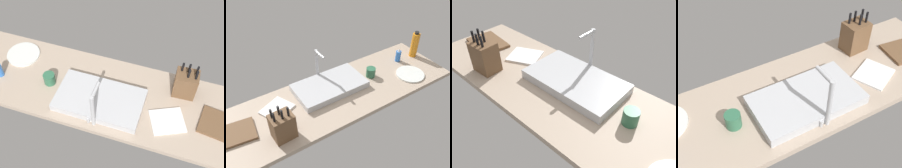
{
  "view_description": "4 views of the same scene",
  "coord_description": "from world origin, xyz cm",
  "views": [
    {
      "loc": [
        -41.29,
        108.55,
        163.32
      ],
      "look_at": [
        -4.45,
        -3.01,
        10.07
      ],
      "focal_mm": 48.02,
      "sensor_mm": 36.0,
      "label": 1
    },
    {
      "loc": [
        -77.38,
        -121.95,
        131.7
      ],
      "look_at": [
        1.94,
        -0.27,
        13.21
      ],
      "focal_mm": 40.21,
      "sensor_mm": 36.0,
      "label": 2
    },
    {
      "loc": [
        64.58,
        -71.81,
        85.48
      ],
      "look_at": [
        1.99,
        -2.97,
        11.92
      ],
      "focal_mm": 37.37,
      "sensor_mm": 36.0,
      "label": 3
    },
    {
      "loc": [
        56.87,
        92.18,
        115.02
      ],
      "look_at": [
        4.56,
        0.11,
        12.07
      ],
      "focal_mm": 47.18,
      "sensor_mm": 36.0,
      "label": 4
    }
  ],
  "objects": [
    {
      "name": "countertop_slab",
      "position": [
        0.0,
        0.0,
        1.75
      ],
      "size": [
        197.24,
        59.34,
        3.5
      ],
      "primitive_type": "cube",
      "color": "tan",
      "rests_on": "ground"
    },
    {
      "name": "sink_basin",
      "position": [
        -0.36,
        8.65,
        6.16
      ],
      "size": [
        55.3,
        31.11,
        5.31
      ],
      "primitive_type": "cube",
      "color": "#B7BABF",
      "rests_on": "countertop_slab"
    },
    {
      "name": "faucet",
      "position": [
        -1.67,
        23.42,
        19.59
      ],
      "size": [
        5.5,
        12.87,
        27.75
      ],
      "color": "#B7BABF",
      "rests_on": "countertop_slab"
    },
    {
      "name": "knife_block",
      "position": [
        -49.34,
        -15.91,
        12.93
      ],
      "size": [
        14.73,
        12.16,
        24.88
      ],
      "rotation": [
        0.0,
        0.0,
        0.05
      ],
      "color": "brown",
      "rests_on": "countertop_slab"
    },
    {
      "name": "cutting_board",
      "position": [
        -77.82,
        2.65,
        4.4
      ],
      "size": [
        31.93,
        23.29,
        1.8
      ],
      "primitive_type": "cube",
      "rotation": [
        0.0,
        0.0,
        -0.12
      ],
      "color": "brown",
      "rests_on": "countertop_slab"
    },
    {
      "name": "soap_bottle",
      "position": [
        72.34,
        8.38,
        8.9
      ],
      "size": [
        4.77,
        4.77,
        12.61
      ],
      "color": "blue",
      "rests_on": "countertop_slab"
    },
    {
      "name": "water_bottle",
      "position": [
        90.27,
        7.21,
        15.05
      ],
      "size": [
        6.79,
        6.79,
        24.58
      ],
      "color": "orange",
      "rests_on": "countertop_slab"
    },
    {
      "name": "dinner_plate",
      "position": [
        66.56,
        -13.09,
        4.1
      ],
      "size": [
        23.55,
        23.55,
        1.2
      ],
      "primitive_type": "cylinder",
      "color": "silver",
      "rests_on": "countertop_slab"
    },
    {
      "name": "dish_towel",
      "position": [
        -44.2,
        9.22,
        4.1
      ],
      "size": [
        25.81,
        24.52,
        1.2
      ],
      "primitive_type": "cube",
      "rotation": [
        0.0,
        0.0,
        0.43
      ],
      "color": "white",
      "rests_on": "countertop_slab"
    },
    {
      "name": "coffee_mug",
      "position": [
        37.22,
        3.81,
        7.41
      ],
      "size": [
        7.73,
        7.73,
        7.82
      ],
      "primitive_type": "cylinder",
      "color": "#2D6647",
      "rests_on": "countertop_slab"
    }
  ]
}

